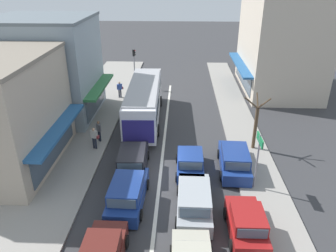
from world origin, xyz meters
name	(u,v)px	position (x,y,z in m)	size (l,w,h in m)	color
ground_plane	(160,175)	(0.00, 0.00, 0.00)	(140.00, 140.00, 0.00)	#353538
lane_centre_line	(164,145)	(0.00, 4.00, 0.00)	(0.20, 28.00, 0.01)	silver
sidewalk_left	(81,130)	(-6.80, 6.00, 0.07)	(5.20, 44.00, 0.14)	gray
kerb_right	(243,134)	(6.20, 6.00, 0.06)	(2.80, 44.00, 0.12)	gray
shopfront_mid_block	(48,69)	(-10.18, 9.34, 4.25)	(8.82, 7.69, 8.52)	#84939E
building_right_far	(281,42)	(11.48, 17.37, 5.09)	(8.09, 11.26, 10.20)	beige
city_bus	(144,100)	(-1.89, 8.41, 1.88)	(2.98, 10.93, 3.23)	silver
hatchback_adjacent_lane_lead	(190,163)	(1.89, 0.38, 0.71)	(1.83, 3.70, 1.54)	navy
wagon_behind_bus_mid	(194,201)	(2.04, -3.46, 0.75)	(1.99, 4.53, 1.58)	#9EA3A8
wagon_queue_far_back	(128,193)	(-1.61, -2.93, 0.75)	(2.04, 4.55, 1.58)	navy
wagon_adjacent_lane_trail	(133,161)	(-1.80, 0.42, 0.75)	(2.07, 4.56, 1.58)	black
parked_hatchback_kerb_front	(246,224)	(4.51, -5.08, 0.71)	(1.84, 3.71, 1.54)	maroon
parked_wagon_kerb_second	(234,160)	(4.75, 0.80, 0.75)	(2.06, 4.56, 1.58)	navy
traffic_light_downstreet	(134,62)	(-3.91, 17.31, 2.85)	(0.33, 0.24, 4.20)	gray
directional_road_sign	(259,150)	(5.67, -1.20, 2.68)	(0.10, 1.40, 3.60)	gray
street_tree_right	(256,124)	(6.53, 3.64, 2.00)	(1.83, 1.69, 4.13)	brown
pedestrian_with_handbag_near	(120,89)	(-4.94, 13.62, 1.07)	(0.60, 0.50, 1.63)	#232838
pedestrian_browsing_midblock	(99,130)	(-4.85, 4.19, 1.07)	(0.40, 0.46, 1.63)	#232838
pedestrian_far_walker	(94,137)	(-4.92, 3.04, 1.07)	(0.66, 0.36, 1.63)	#232838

